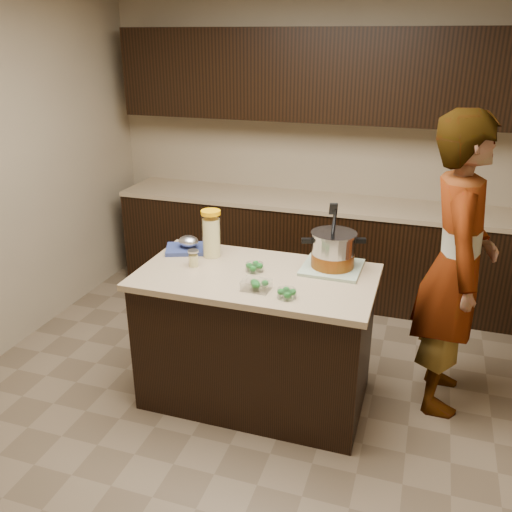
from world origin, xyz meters
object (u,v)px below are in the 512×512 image
at_px(stock_pot, 333,252).
at_px(person, 456,267).
at_px(lemonade_pitcher, 211,235).
at_px(island, 256,337).

distance_m(stock_pot, person, 0.75).
xyz_separation_m(lemonade_pitcher, person, (1.53, 0.19, -0.10)).
distance_m(island, lemonade_pitcher, 0.72).
height_order(island, person, person).
bearing_deg(lemonade_pitcher, island, -27.38).
bearing_deg(lemonade_pitcher, person, 7.02).
bearing_deg(person, lemonade_pitcher, 94.65).
xyz_separation_m(stock_pot, person, (0.73, 0.16, -0.07)).
xyz_separation_m(island, stock_pot, (0.43, 0.22, 0.56)).
bearing_deg(island, lemonade_pitcher, 152.62).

